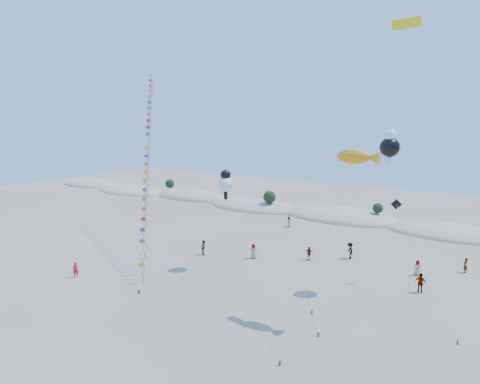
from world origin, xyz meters
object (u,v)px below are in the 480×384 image
(kite_train, at_px, (147,150))
(parafoil_kite, at_px, (407,30))
(fish_kite, at_px, (358,157))
(flyer_foreground, at_px, (76,270))

(kite_train, distance_m, parafoil_kite, 32.01)
(fish_kite, distance_m, parafoil_kite, 10.03)
(parafoil_kite, xyz_separation_m, flyer_foreground, (-27.89, -9.76, -21.20))
(kite_train, xyz_separation_m, parafoil_kite, (30.26, -2.79, 10.06))
(flyer_foreground, bearing_deg, parafoil_kite, -40.52)
(parafoil_kite, bearing_deg, kite_train, 174.74)
(fish_kite, xyz_separation_m, parafoil_kite, (2.13, 3.34, 9.21))
(parafoil_kite, relative_size, flyer_foreground, 14.75)
(flyer_foreground, bearing_deg, fish_kite, -45.82)
(parafoil_kite, height_order, flyer_foreground, parafoil_kite)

